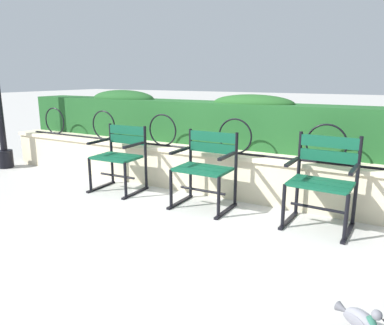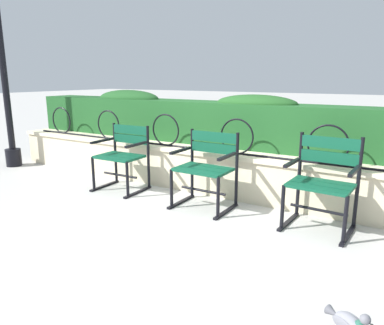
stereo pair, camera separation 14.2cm
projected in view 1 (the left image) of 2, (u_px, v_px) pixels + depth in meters
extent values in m
plane|color=#B7B5AF|center=(186.00, 216.00, 3.81)|extent=(60.00, 60.00, 0.00)
cube|color=beige|center=(221.00, 174.00, 4.50)|extent=(7.15, 0.35, 0.49)
cube|color=beige|center=(222.00, 153.00, 4.44)|extent=(7.15, 0.41, 0.05)
cylinder|color=black|center=(219.00, 151.00, 4.36)|extent=(6.62, 0.02, 0.02)
torus|color=black|center=(55.00, 121.00, 5.67)|extent=(0.42, 0.02, 0.42)
torus|color=black|center=(104.00, 125.00, 5.19)|extent=(0.42, 0.02, 0.42)
torus|color=black|center=(163.00, 130.00, 4.71)|extent=(0.42, 0.02, 0.42)
torus|color=black|center=(235.00, 136.00, 4.22)|extent=(0.42, 0.02, 0.42)
torus|color=black|center=(326.00, 144.00, 3.74)|extent=(0.42, 0.02, 0.42)
cube|color=#1E5123|center=(236.00, 124.00, 4.74)|extent=(7.01, 0.52, 0.56)
ellipsoid|color=#1F4D21|center=(123.00, 99.00, 5.57)|extent=(1.11, 0.47, 0.26)
ellipsoid|color=#1E4B1E|center=(253.00, 103.00, 4.57)|extent=(1.07, 0.47, 0.22)
cube|color=#0F4C33|center=(109.00, 159.00, 4.44)|extent=(0.56, 0.14, 0.03)
cube|color=#0F4C33|center=(116.00, 157.00, 4.56)|extent=(0.56, 0.14, 0.03)
cube|color=#0F4C33|center=(123.00, 155.00, 4.67)|extent=(0.56, 0.14, 0.03)
cube|color=#0F4C33|center=(127.00, 130.00, 4.69)|extent=(0.55, 0.05, 0.11)
cube|color=#0F4C33|center=(127.00, 139.00, 4.72)|extent=(0.55, 0.05, 0.11)
cylinder|color=black|center=(146.00, 158.00, 4.65)|extent=(0.04, 0.04, 0.82)
cylinder|color=black|center=(125.00, 181.00, 4.32)|extent=(0.04, 0.04, 0.44)
cube|color=black|center=(136.00, 193.00, 4.53)|extent=(0.06, 0.52, 0.02)
cube|color=black|center=(134.00, 145.00, 4.39)|extent=(0.05, 0.40, 0.03)
cylinder|color=black|center=(112.00, 154.00, 4.89)|extent=(0.04, 0.04, 0.82)
cylinder|color=black|center=(90.00, 175.00, 4.57)|extent=(0.04, 0.04, 0.44)
cube|color=black|center=(101.00, 187.00, 4.78)|extent=(0.06, 0.52, 0.02)
cube|color=black|center=(98.00, 141.00, 4.64)|extent=(0.05, 0.40, 0.03)
cylinder|color=black|center=(117.00, 176.00, 4.61)|extent=(0.53, 0.05, 0.03)
cube|color=#0F4C33|center=(196.00, 172.00, 3.85)|extent=(0.58, 0.13, 0.03)
cube|color=#0F4C33|center=(203.00, 169.00, 3.96)|extent=(0.58, 0.13, 0.03)
cube|color=#0F4C33|center=(208.00, 167.00, 4.08)|extent=(0.58, 0.13, 0.03)
cube|color=#0F4C33|center=(213.00, 137.00, 4.09)|extent=(0.58, 0.03, 0.11)
cube|color=#0F4C33|center=(213.00, 148.00, 4.12)|extent=(0.58, 0.03, 0.11)
cylinder|color=black|center=(236.00, 170.00, 4.03)|extent=(0.04, 0.04, 0.84)
cylinder|color=black|center=(219.00, 198.00, 3.71)|extent=(0.04, 0.04, 0.44)
cube|color=black|center=(226.00, 211.00, 3.92)|extent=(0.04, 0.52, 0.02)
cube|color=black|center=(227.00, 156.00, 3.78)|extent=(0.04, 0.40, 0.03)
cylinder|color=black|center=(190.00, 164.00, 4.31)|extent=(0.04, 0.04, 0.84)
cylinder|color=black|center=(171.00, 189.00, 3.99)|extent=(0.04, 0.04, 0.44)
cube|color=black|center=(180.00, 202.00, 4.20)|extent=(0.04, 0.52, 0.02)
cube|color=black|center=(180.00, 151.00, 4.06)|extent=(0.04, 0.40, 0.03)
cylinder|color=black|center=(202.00, 190.00, 4.02)|extent=(0.55, 0.03, 0.03)
cube|color=#0F4C33|center=(317.00, 188.00, 3.31)|extent=(0.57, 0.16, 0.03)
cube|color=#0F4C33|center=(320.00, 184.00, 3.42)|extent=(0.57, 0.16, 0.03)
cube|color=#0F4C33|center=(324.00, 181.00, 3.53)|extent=(0.57, 0.16, 0.03)
cube|color=#0F4C33|center=(330.00, 142.00, 3.53)|extent=(0.56, 0.06, 0.11)
cube|color=#0F4C33|center=(328.00, 156.00, 3.57)|extent=(0.56, 0.06, 0.11)
cylinder|color=black|center=(357.00, 182.00, 3.47)|extent=(0.04, 0.04, 0.89)
cylinder|color=black|center=(346.00, 218.00, 3.17)|extent=(0.04, 0.04, 0.44)
cube|color=black|center=(348.00, 233.00, 3.37)|extent=(0.07, 0.52, 0.02)
cube|color=black|center=(354.00, 169.00, 3.23)|extent=(0.06, 0.40, 0.03)
cylinder|color=black|center=(298.00, 174.00, 3.76)|extent=(0.04, 0.04, 0.89)
cylinder|color=black|center=(283.00, 206.00, 3.46)|extent=(0.04, 0.04, 0.44)
cube|color=black|center=(288.00, 220.00, 3.67)|extent=(0.07, 0.52, 0.02)
cube|color=black|center=(292.00, 162.00, 3.53)|extent=(0.06, 0.40, 0.03)
cylinder|color=black|center=(318.00, 208.00, 3.48)|extent=(0.53, 0.06, 0.03)
ellipsoid|color=gray|center=(360.00, 320.00, 2.02)|extent=(0.21, 0.19, 0.11)
cylinder|color=#2D6B56|center=(372.00, 321.00, 1.96)|extent=(0.08, 0.07, 0.06)
sphere|color=slate|center=(377.00, 315.00, 1.92)|extent=(0.06, 0.06, 0.06)
cone|color=black|center=(382.00, 319.00, 1.90)|extent=(0.03, 0.02, 0.01)
cone|color=#595960|center=(343.00, 309.00, 2.12)|extent=(0.10, 0.09, 0.06)
ellipsoid|color=slate|center=(364.00, 316.00, 2.05)|extent=(0.13, 0.09, 0.07)
ellipsoid|color=slate|center=(354.00, 320.00, 2.01)|extent=(0.13, 0.09, 0.07)
cylinder|color=black|center=(5.00, 159.00, 5.83)|extent=(0.24, 0.24, 0.28)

